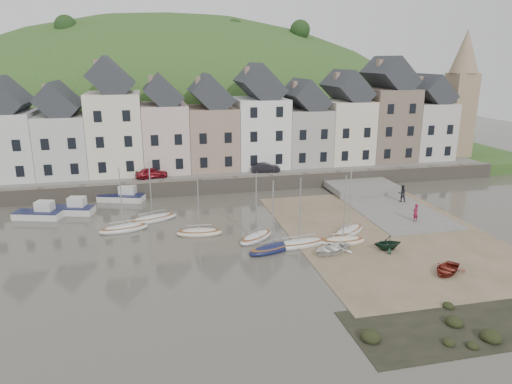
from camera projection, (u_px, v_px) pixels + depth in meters
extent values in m
plane|color=#403C32|center=(271.00, 244.00, 40.62)|extent=(160.00, 160.00, 0.00)
cube|color=#335321|center=(218.00, 160.00, 70.41)|extent=(90.00, 30.00, 1.50)
cube|color=slate|center=(231.00, 172.00, 59.41)|extent=(70.00, 7.00, 0.10)
cube|color=slate|center=(236.00, 184.00, 56.30)|extent=(70.00, 1.20, 1.80)
cube|color=brown|center=(387.00, 233.00, 42.95)|extent=(18.00, 26.00, 0.06)
cube|color=slate|center=(385.00, 204.00, 51.29)|extent=(8.00, 18.00, 0.12)
ellipsoid|color=#335321|center=(178.00, 220.00, 100.76)|extent=(134.40, 84.00, 84.00)
cylinder|color=#382619|center=(67.00, 43.00, 75.96)|extent=(0.50, 0.50, 3.00)
sphere|color=#213D19|center=(66.00, 26.00, 75.27)|extent=(3.60, 3.60, 3.60)
cylinder|color=#382619|center=(155.00, 44.00, 82.69)|extent=(0.50, 0.50, 3.00)
sphere|color=#213D19|center=(154.00, 29.00, 82.00)|extent=(3.60, 3.60, 3.60)
cylinder|color=#382619|center=(234.00, 44.00, 83.80)|extent=(0.50, 0.50, 3.00)
sphere|color=#213D19|center=(234.00, 29.00, 83.11)|extent=(3.60, 3.60, 3.60)
cylinder|color=#382619|center=(300.00, 44.00, 85.42)|extent=(0.50, 0.50, 3.00)
sphere|color=#213D19|center=(300.00, 30.00, 84.73)|extent=(3.60, 3.60, 3.60)
cube|color=silver|center=(12.00, 145.00, 56.06)|extent=(6.00, 8.00, 8.00)
cube|color=beige|center=(65.00, 145.00, 57.40)|extent=(5.80, 8.00, 7.50)
cube|color=gray|center=(46.00, 90.00, 55.25)|extent=(0.60, 0.90, 1.40)
cube|color=beige|center=(116.00, 133.00, 58.36)|extent=(6.40, 8.00, 10.00)
cube|color=gray|center=(96.00, 65.00, 55.75)|extent=(0.60, 0.90, 1.40)
cube|color=beige|center=(165.00, 137.00, 59.86)|extent=(5.60, 8.00, 8.50)
cube|color=gray|center=(151.00, 81.00, 57.61)|extent=(0.60, 0.90, 1.40)
cube|color=gray|center=(212.00, 138.00, 61.19)|extent=(6.20, 8.00, 8.00)
cube|color=gray|center=(198.00, 82.00, 58.90)|extent=(0.60, 0.90, 1.40)
cube|color=white|center=(259.00, 132.00, 62.43)|extent=(6.60, 8.00, 9.00)
cube|color=gray|center=(247.00, 72.00, 59.92)|extent=(0.60, 0.90, 1.40)
cube|color=#A6A298|center=(304.00, 136.00, 63.97)|extent=(5.80, 8.00, 7.50)
cube|color=gray|center=(295.00, 87.00, 61.82)|extent=(0.60, 0.90, 1.40)
cube|color=beige|center=(344.00, 131.00, 65.10)|extent=(6.00, 8.00, 8.50)
cube|color=gray|center=(337.00, 78.00, 62.77)|extent=(0.60, 0.90, 1.40)
cube|color=#756454|center=(386.00, 124.00, 66.22)|extent=(6.40, 8.00, 10.00)
cube|color=gray|center=(380.00, 64.00, 63.61)|extent=(0.60, 0.90, 1.40)
cube|color=beige|center=(424.00, 130.00, 67.81)|extent=(5.80, 8.00, 8.00)
cube|color=gray|center=(420.00, 81.00, 65.59)|extent=(0.60, 0.90, 1.40)
cube|color=#997F60|center=(458.00, 115.00, 68.40)|extent=(3.50, 3.50, 12.00)
cone|color=#997F60|center=(466.00, 51.00, 65.92)|extent=(4.00, 4.00, 6.00)
ellipsoid|color=silver|center=(152.00, 219.00, 46.16)|extent=(5.27, 3.23, 0.84)
ellipsoid|color=brown|center=(152.00, 217.00, 46.10)|extent=(4.84, 2.96, 0.20)
cylinder|color=#B2B5B7|center=(151.00, 189.00, 45.30)|extent=(0.10, 0.10, 5.60)
cylinder|color=#B2B5B7|center=(152.00, 212.00, 45.95)|extent=(2.63, 1.08, 0.08)
ellipsoid|color=silver|center=(124.00, 229.00, 43.52)|extent=(4.76, 2.44, 0.84)
ellipsoid|color=brown|center=(124.00, 227.00, 43.46)|extent=(4.38, 2.22, 0.20)
cylinder|color=#B2B5B7|center=(121.00, 197.00, 42.67)|extent=(0.10, 0.10, 5.60)
cylinder|color=#B2B5B7|center=(123.00, 221.00, 43.32)|extent=(2.46, 0.61, 0.08)
ellipsoid|color=beige|center=(199.00, 233.00, 42.57)|extent=(4.32, 1.99, 0.84)
ellipsoid|color=brown|center=(199.00, 231.00, 42.51)|extent=(3.97, 1.81, 0.20)
cylinder|color=#B2B5B7|center=(198.00, 200.00, 41.72)|extent=(0.10, 0.10, 5.60)
cylinder|color=#B2B5B7|center=(199.00, 225.00, 42.37)|extent=(2.29, 0.36, 0.08)
ellipsoid|color=silver|center=(256.00, 238.00, 41.42)|extent=(4.12, 3.73, 0.84)
ellipsoid|color=brown|center=(256.00, 235.00, 41.35)|extent=(3.77, 3.42, 0.20)
cylinder|color=#B2B5B7|center=(256.00, 204.00, 40.56)|extent=(0.10, 0.10, 5.60)
cylinder|color=#B2B5B7|center=(256.00, 230.00, 41.21)|extent=(1.80, 1.48, 0.08)
ellipsoid|color=silver|center=(299.00, 244.00, 39.95)|extent=(5.63, 2.14, 0.84)
ellipsoid|color=brown|center=(299.00, 242.00, 39.89)|extent=(5.18, 1.95, 0.20)
cylinder|color=#B2B5B7|center=(300.00, 210.00, 39.10)|extent=(0.10, 0.10, 5.60)
cylinder|color=#B2B5B7|center=(299.00, 236.00, 39.75)|extent=(3.01, 0.44, 0.08)
ellipsoid|color=#14193E|center=(273.00, 249.00, 38.99)|extent=(4.83, 2.95, 0.84)
ellipsoid|color=brown|center=(273.00, 246.00, 38.93)|extent=(4.43, 2.70, 0.20)
cylinder|color=#B2B5B7|center=(273.00, 214.00, 38.14)|extent=(0.10, 0.10, 5.60)
cylinder|color=#B2B5B7|center=(273.00, 240.00, 38.79)|extent=(2.40, 0.92, 0.08)
ellipsoid|color=silver|center=(348.00, 232.00, 42.75)|extent=(4.65, 3.88, 0.84)
ellipsoid|color=brown|center=(348.00, 230.00, 42.69)|extent=(4.27, 3.55, 0.20)
cylinder|color=#B2B5B7|center=(350.00, 200.00, 41.90)|extent=(0.10, 0.10, 5.60)
cylinder|color=#B2B5B7|center=(348.00, 224.00, 42.55)|extent=(2.13, 1.52, 0.08)
ellipsoid|color=beige|center=(343.00, 241.00, 40.58)|extent=(4.07, 1.65, 0.84)
ellipsoid|color=brown|center=(343.00, 239.00, 40.51)|extent=(3.74, 1.49, 0.20)
cylinder|color=#B2B5B7|center=(345.00, 207.00, 39.72)|extent=(0.10, 0.10, 5.60)
cylinder|color=#B2B5B7|center=(343.00, 233.00, 40.37)|extent=(2.21, 0.16, 0.08)
cube|color=silver|center=(71.00, 211.00, 48.30)|extent=(5.03, 2.93, 0.70)
cube|color=#14193E|center=(70.00, 207.00, 48.20)|extent=(4.95, 2.95, 0.08)
cube|color=silver|center=(77.00, 202.00, 48.40)|extent=(1.93, 1.61, 1.00)
cube|color=silver|center=(38.00, 215.00, 46.90)|extent=(4.99, 2.98, 0.70)
cube|color=#14193E|center=(38.00, 212.00, 46.80)|extent=(4.92, 3.00, 0.08)
cube|color=silver|center=(45.00, 206.00, 47.00)|extent=(1.92, 1.62, 1.00)
cube|color=silver|center=(121.00, 198.00, 52.63)|extent=(5.42, 3.25, 0.70)
cube|color=#14193E|center=(121.00, 195.00, 52.53)|extent=(5.33, 3.27, 0.08)
cube|color=silver|center=(128.00, 190.00, 52.78)|extent=(2.09, 1.71, 1.00)
imported|color=white|center=(331.00, 248.00, 38.50)|extent=(4.16, 3.60, 0.72)
imported|color=black|center=(388.00, 243.00, 39.00)|extent=(2.47, 2.17, 1.25)
imported|color=maroon|center=(447.00, 269.00, 34.83)|extent=(3.69, 3.50, 0.62)
imported|color=maroon|center=(415.00, 213.00, 45.60)|extent=(0.75, 0.61, 1.79)
imported|color=#222227|center=(402.00, 193.00, 51.89)|extent=(1.06, 0.91, 1.89)
imported|color=maroon|center=(152.00, 173.00, 56.18)|extent=(3.95, 1.99, 1.29)
imported|color=black|center=(265.00, 167.00, 59.21)|extent=(3.76, 1.68, 1.20)
cube|color=black|center=(461.00, 324.00, 28.26)|extent=(14.00, 6.00, 0.05)
ellipsoid|color=black|center=(488.00, 337.00, 26.83)|extent=(0.55, 0.61, 0.36)
ellipsoid|color=black|center=(472.00, 346.00, 25.97)|extent=(0.64, 0.71, 0.42)
ellipsoid|color=black|center=(454.00, 322.00, 28.17)|extent=(1.03, 1.13, 0.67)
ellipsoid|color=black|center=(491.00, 337.00, 26.65)|extent=(1.15, 1.27, 0.75)
ellipsoid|color=black|center=(448.00, 343.00, 26.23)|extent=(0.66, 0.72, 0.43)
ellipsoid|color=black|center=(370.00, 336.00, 26.65)|extent=(1.15, 1.26, 0.75)
ellipsoid|color=black|center=(448.00, 306.00, 30.12)|extent=(0.70, 0.77, 0.46)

